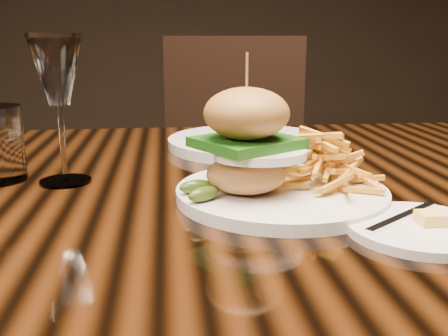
{
  "coord_description": "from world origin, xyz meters",
  "views": [
    {
      "loc": [
        -0.06,
        -0.72,
        0.95
      ],
      "look_at": [
        -0.0,
        -0.17,
        0.81
      ],
      "focal_mm": 42.0,
      "sensor_mm": 36.0,
      "label": 1
    }
  ],
  "objects": [
    {
      "name": "burger_plate",
      "position": [
        0.07,
        -0.1,
        0.8
      ],
      "size": [
        0.26,
        0.26,
        0.18
      ],
      "rotation": [
        0.0,
        0.0,
        0.34
      ],
      "color": "silver",
      "rests_on": "dining_table"
    },
    {
      "name": "wine_glass",
      "position": [
        -0.21,
        0.01,
        0.9
      ],
      "size": [
        0.08,
        0.08,
        0.2
      ],
      "color": "white",
      "rests_on": "dining_table"
    },
    {
      "name": "chair_far",
      "position": [
        0.13,
        0.89,
        0.54
      ],
      "size": [
        0.55,
        0.56,
        0.95
      ],
      "rotation": [
        0.0,
        0.0,
        -0.22
      ],
      "color": "black",
      "rests_on": "ground"
    },
    {
      "name": "far_dish",
      "position": [
        0.08,
        0.22,
        0.77
      ],
      "size": [
        0.3,
        0.3,
        0.1
      ],
      "rotation": [
        0.0,
        0.0,
        -0.4
      ],
      "color": "silver",
      "rests_on": "dining_table"
    },
    {
      "name": "dining_table",
      "position": [
        0.0,
        0.0,
        0.67
      ],
      "size": [
        1.6,
        0.9,
        0.75
      ],
      "color": "black",
      "rests_on": "ground"
    },
    {
      "name": "ramekin",
      "position": [
        0.06,
        0.05,
        0.77
      ],
      "size": [
        0.08,
        0.08,
        0.03
      ],
      "primitive_type": "cube",
      "rotation": [
        0.0,
        0.0,
        0.36
      ],
      "color": "silver",
      "rests_on": "dining_table"
    },
    {
      "name": "side_saucer",
      "position": [
        0.19,
        -0.23,
        0.76
      ],
      "size": [
        0.15,
        0.15,
        0.02
      ],
      "rotation": [
        0.0,
        0.0,
        0.11
      ],
      "color": "silver",
      "rests_on": "dining_table"
    }
  ]
}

